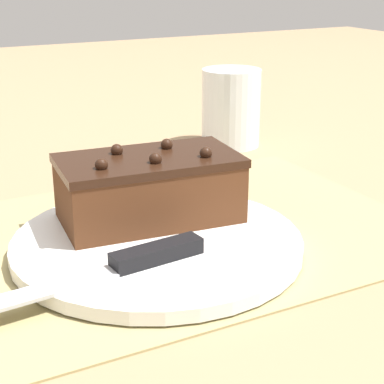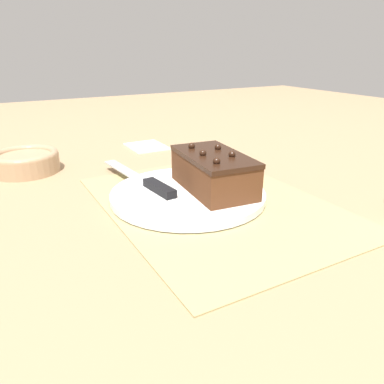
{
  "view_description": "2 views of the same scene",
  "coord_description": "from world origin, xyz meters",
  "px_view_note": "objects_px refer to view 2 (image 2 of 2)",
  "views": [
    {
      "loc": [
        0.26,
        0.52,
        0.26
      ],
      "look_at": [
        0.02,
        0.06,
        0.07
      ],
      "focal_mm": 60.0,
      "sensor_mm": 36.0,
      "label": 1
    },
    {
      "loc": [
        -0.49,
        0.32,
        0.25
      ],
      "look_at": [
        0.0,
        0.04,
        0.03
      ],
      "focal_mm": 35.0,
      "sensor_mm": 36.0,
      "label": 2
    }
  ],
  "objects_px": {
    "chocolate_cake": "(213,171)",
    "serving_knife": "(147,182)",
    "small_bowl": "(25,161)",
    "cake_plate": "(188,194)"
  },
  "relations": [
    {
      "from": "chocolate_cake",
      "to": "serving_knife",
      "type": "distance_m",
      "value": 0.12
    },
    {
      "from": "serving_knife",
      "to": "small_bowl",
      "type": "bearing_deg",
      "value": 120.85
    },
    {
      "from": "chocolate_cake",
      "to": "serving_knife",
      "type": "xyz_separation_m",
      "value": [
        0.08,
        0.09,
        -0.03
      ]
    },
    {
      "from": "cake_plate",
      "to": "serving_knife",
      "type": "bearing_deg",
      "value": 37.23
    },
    {
      "from": "chocolate_cake",
      "to": "serving_knife",
      "type": "relative_size",
      "value": 0.7
    },
    {
      "from": "serving_knife",
      "to": "small_bowl",
      "type": "relative_size",
      "value": 1.9
    },
    {
      "from": "small_bowl",
      "to": "cake_plate",
      "type": "bearing_deg",
      "value": -143.47
    },
    {
      "from": "chocolate_cake",
      "to": "small_bowl",
      "type": "bearing_deg",
      "value": 40.35
    },
    {
      "from": "cake_plate",
      "to": "chocolate_cake",
      "type": "xyz_separation_m",
      "value": [
        -0.01,
        -0.04,
        0.04
      ]
    },
    {
      "from": "chocolate_cake",
      "to": "small_bowl",
      "type": "distance_m",
      "value": 0.41
    }
  ]
}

